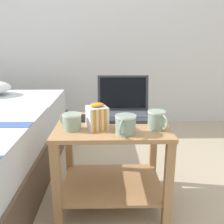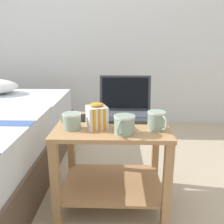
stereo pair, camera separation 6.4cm
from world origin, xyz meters
name	(u,v)px [view 2 (the right image)]	position (x,y,z in m)	size (l,w,h in m)	color
ground_plane	(112,201)	(0.00, 0.00, 0.00)	(8.00, 8.00, 0.00)	tan
back_wall	(116,15)	(0.00, 1.62, 1.25)	(8.00, 0.05, 2.50)	silver
bedside_table	(112,153)	(0.00, 0.00, 0.33)	(0.63, 0.49, 0.51)	tan
laptop	(125,109)	(0.08, 0.15, 0.56)	(0.33, 0.27, 0.24)	#333842
mug_front_left	(72,120)	(-0.21, -0.09, 0.56)	(0.12, 0.10, 0.09)	#8CA593
mug_front_right	(157,120)	(0.24, -0.09, 0.57)	(0.10, 0.13, 0.10)	#8CA593
mug_mid_center	(124,124)	(0.07, -0.16, 0.57)	(0.11, 0.14, 0.10)	#8CA593
snack_bag	(97,117)	(-0.08, -0.08, 0.58)	(0.13, 0.13, 0.14)	white
cell_phone	(81,118)	(-0.20, 0.09, 0.52)	(0.08, 0.14, 0.01)	black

